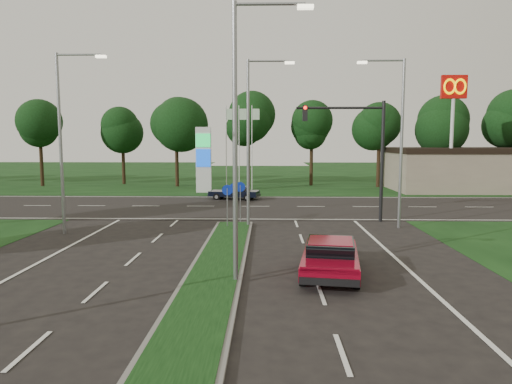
{
  "coord_description": "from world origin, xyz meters",
  "views": [
    {
      "loc": [
        1.83,
        -8.63,
        4.66
      ],
      "look_at": [
        1.28,
        13.69,
        2.2
      ],
      "focal_mm": 32.0,
      "sensor_mm": 36.0,
      "label": 1
    }
  ],
  "objects": [
    {
      "name": "navy_sedan",
      "position": [
        -0.82,
        28.0,
        0.58
      ],
      "size": [
        4.17,
        2.33,
        1.08
      ],
      "rotation": [
        0.0,
        0.0,
        1.38
      ],
      "color": "black",
      "rests_on": "ground"
    },
    {
      "name": "streetlight_median_near",
      "position": [
        1.0,
        6.0,
        5.08
      ],
      "size": [
        2.53,
        0.22,
        9.0
      ],
      "color": "gray",
      "rests_on": "ground"
    },
    {
      "name": "gas_pylon",
      "position": [
        -3.79,
        33.05,
        3.2
      ],
      "size": [
        5.8,
        1.26,
        8.0
      ],
      "color": "silver",
      "rests_on": "ground"
    },
    {
      "name": "median_signs",
      "position": [
        0.0,
        16.4,
        1.71
      ],
      "size": [
        1.16,
        1.76,
        2.38
      ],
      "color": "gray",
      "rests_on": "ground"
    },
    {
      "name": "streetlight_left_far",
      "position": [
        -8.3,
        14.0,
        5.08
      ],
      "size": [
        2.53,
        0.22,
        9.0
      ],
      "color": "gray",
      "rests_on": "ground"
    },
    {
      "name": "treeline_far",
      "position": [
        0.1,
        39.93,
        6.83
      ],
      "size": [
        6.0,
        6.0,
        9.9
      ],
      "color": "black",
      "rests_on": "ground"
    },
    {
      "name": "median_kerb",
      "position": [
        0.0,
        4.0,
        0.06
      ],
      "size": [
        2.0,
        26.0,
        0.12
      ],
      "primitive_type": "cube",
      "color": "slate",
      "rests_on": "ground"
    },
    {
      "name": "ground",
      "position": [
        0.0,
        0.0,
        0.0
      ],
      "size": [
        160.0,
        160.0,
        0.0
      ],
      "primitive_type": "plane",
      "color": "black",
      "rests_on": "ground"
    },
    {
      "name": "streetlight_right_far",
      "position": [
        8.8,
        16.0,
        5.08
      ],
      "size": [
        2.53,
        0.22,
        9.0
      ],
      "rotation": [
        0.0,
        0.0,
        3.14
      ],
      "color": "gray",
      "rests_on": "ground"
    },
    {
      "name": "red_sedan",
      "position": [
        4.06,
        7.09,
        0.67
      ],
      "size": [
        2.53,
        4.8,
        1.26
      ],
      "rotation": [
        0.0,
        0.0,
        -0.15
      ],
      "color": "maroon",
      "rests_on": "ground"
    },
    {
      "name": "cross_road",
      "position": [
        0.0,
        24.0,
        0.0
      ],
      "size": [
        160.0,
        12.0,
        0.02
      ],
      "primitive_type": "cube",
      "color": "black",
      "rests_on": "ground"
    },
    {
      "name": "commercial_building",
      "position": [
        22.0,
        36.0,
        2.0
      ],
      "size": [
        16.0,
        9.0,
        4.0
      ],
      "primitive_type": "cube",
      "color": "gray",
      "rests_on": "ground"
    },
    {
      "name": "traffic_signal",
      "position": [
        7.19,
        18.0,
        4.65
      ],
      "size": [
        5.1,
        0.42,
        7.0
      ],
      "color": "black",
      "rests_on": "ground"
    },
    {
      "name": "mcdonalds_sign",
      "position": [
        18.0,
        31.97,
        7.99
      ],
      "size": [
        2.2,
        0.47,
        10.4
      ],
      "color": "silver",
      "rests_on": "ground"
    },
    {
      "name": "verge_far",
      "position": [
        0.0,
        55.0,
        0.0
      ],
      "size": [
        160.0,
        50.0,
        0.02
      ],
      "primitive_type": "cube",
      "color": "black",
      "rests_on": "ground"
    },
    {
      "name": "streetlight_median_far",
      "position": [
        1.0,
        16.0,
        5.08
      ],
      "size": [
        2.53,
        0.22,
        9.0
      ],
      "color": "gray",
      "rests_on": "ground"
    }
  ]
}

